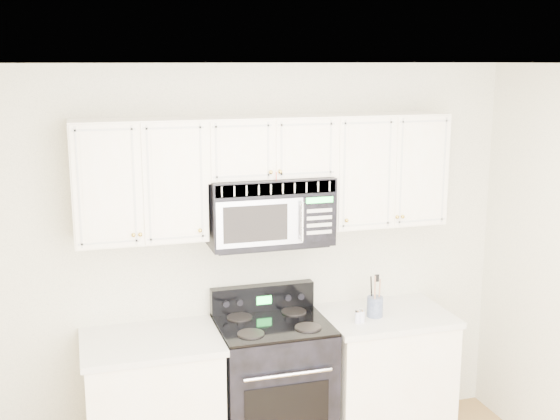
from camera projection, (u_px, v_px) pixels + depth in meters
name	position (u px, v px, depth m)	size (l,w,h in m)	color
room	(362.00, 358.00, 3.16)	(3.51, 3.51, 2.61)	olive
base_cabinet_left	(154.00, 411.00, 4.47)	(0.86, 0.65, 0.92)	white
base_cabinet_right	(384.00, 379.00, 4.91)	(0.86, 0.65, 0.92)	white
range	(273.00, 386.00, 4.68)	(0.72, 0.66, 1.11)	black
upper_cabinets	(267.00, 169.00, 4.51)	(2.44, 0.37, 0.75)	white
microwave	(268.00, 210.00, 4.53)	(0.79, 0.45, 0.44)	black
utensil_crock	(375.00, 306.00, 4.73)	(0.11, 0.11, 0.29)	slate
shaker_salt	(358.00, 316.00, 4.61)	(0.04, 0.04, 0.09)	silver
shaker_pepper	(362.00, 315.00, 4.62)	(0.04, 0.04, 0.10)	silver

